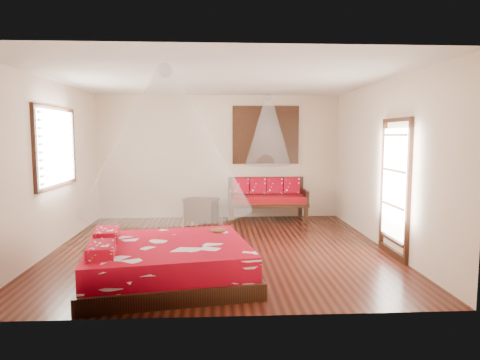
# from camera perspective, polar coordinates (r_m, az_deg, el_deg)

# --- Properties ---
(room) EXTENTS (5.54, 5.54, 2.84)m
(room) POSITION_cam_1_polar(r_m,az_deg,el_deg) (7.08, -2.70, 1.97)
(room) COLOR black
(room) RESTS_ON ground
(bed) EXTENTS (2.41, 2.25, 0.64)m
(bed) POSITION_cam_1_polar(r_m,az_deg,el_deg) (5.74, -9.73, -10.74)
(bed) COLOR black
(bed) RESTS_ON floor
(daybed) EXTENTS (1.73, 0.77, 0.94)m
(daybed) POSITION_cam_1_polar(r_m,az_deg,el_deg) (9.61, 3.62, -2.25)
(daybed) COLOR black
(daybed) RESTS_ON floor
(storage_chest) EXTENTS (0.83, 0.72, 0.48)m
(storage_chest) POSITION_cam_1_polar(r_m,az_deg,el_deg) (9.66, -5.19, -3.88)
(storage_chest) COLOR black
(storage_chest) RESTS_ON floor
(shutter_panel) EXTENTS (1.52, 0.06, 1.32)m
(shutter_panel) POSITION_cam_1_polar(r_m,az_deg,el_deg) (9.85, 3.44, 6.01)
(shutter_panel) COLOR black
(shutter_panel) RESTS_ON wall_back
(window_left) EXTENTS (0.10, 1.74, 1.34)m
(window_left) POSITION_cam_1_polar(r_m,az_deg,el_deg) (7.74, -23.27, 4.06)
(window_left) COLOR black
(window_left) RESTS_ON wall_left
(glazed_door) EXTENTS (0.08, 1.02, 2.16)m
(glazed_door) POSITION_cam_1_polar(r_m,az_deg,el_deg) (7.08, 19.92, -1.07)
(glazed_door) COLOR black
(glazed_door) RESTS_ON floor
(wine_tray) EXTENTS (0.23, 0.23, 0.19)m
(wine_tray) POSITION_cam_1_polar(r_m,az_deg,el_deg) (6.26, -2.99, -6.45)
(wine_tray) COLOR brown
(wine_tray) RESTS_ON bed
(mosquito_net_main) EXTENTS (2.19, 2.19, 1.80)m
(mosquito_net_main) POSITION_cam_1_polar(r_m,az_deg,el_deg) (5.50, -9.82, 5.43)
(mosquito_net_main) COLOR white
(mosquito_net_main) RESTS_ON ceiling
(mosquito_net_daybed) EXTENTS (1.01, 1.01, 1.50)m
(mosquito_net_daybed) POSITION_cam_1_polar(r_m,az_deg,el_deg) (9.38, 3.77, 6.62)
(mosquito_net_daybed) COLOR white
(mosquito_net_daybed) RESTS_ON ceiling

